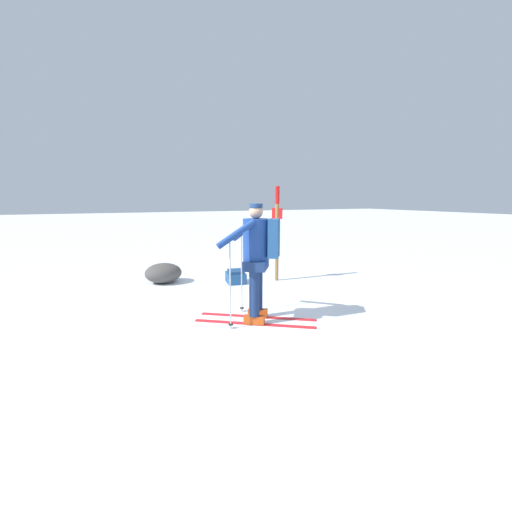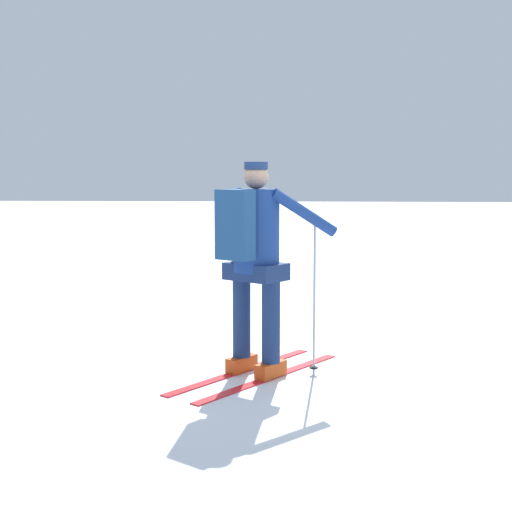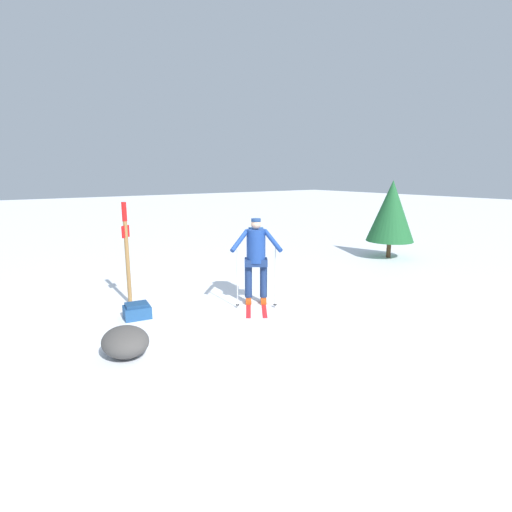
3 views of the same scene
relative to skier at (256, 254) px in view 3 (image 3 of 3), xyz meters
name	(u,v)px [view 3 (image 3 of 3)]	position (x,y,z in m)	size (l,w,h in m)	color
ground_plane	(245,312)	(-0.37, 0.52, -1.03)	(80.00, 80.00, 0.00)	white
skier	(256,254)	(0.00, 0.00, 0.00)	(1.72, 1.36, 1.76)	red
dropped_backpack	(137,311)	(0.56, 2.32, -0.90)	(0.46, 0.53, 0.29)	navy
trail_marker	(126,245)	(1.48, 2.15, 0.20)	(0.17, 0.20, 2.09)	olive
rock_boulder	(125,342)	(-0.87, 2.99, -0.82)	(0.79, 0.67, 0.43)	#474442
pine_tree	(391,211)	(1.22, -6.06, 0.45)	(1.46, 1.46, 2.43)	#4C331E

